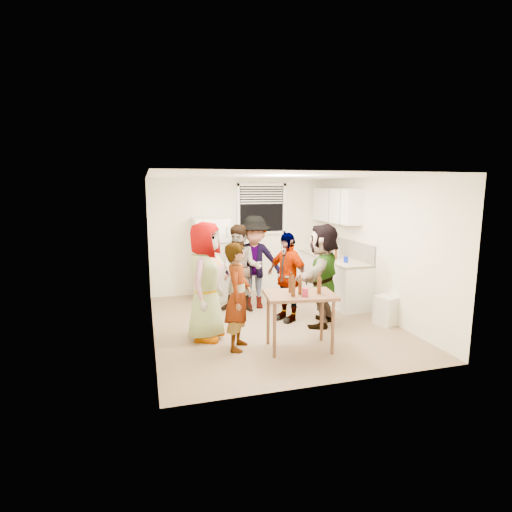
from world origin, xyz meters
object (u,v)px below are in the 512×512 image
object	(u,v)px
beer_bottle_counter	(336,259)
guest_stripe	(238,348)
serving_table	(299,349)
red_cup	(305,296)
beer_bottle_table	(300,294)
blue_cup	(346,263)
refrigerator	(211,259)
guest_grey	(207,338)
guest_back_left	(241,311)
trash_bin	(387,310)
wine_bottle	(320,251)
guest_back_right	(254,307)
guest_black	(286,320)
kettle	(326,255)
guest_orange	(321,324)

from	to	relation	value
beer_bottle_counter	guest_stripe	bearing A→B (deg)	-144.11
serving_table	red_cup	size ratio (longest dim) A/B	8.66
beer_bottle_table	beer_bottle_counter	bearing A→B (deg)	52.13
blue_cup	beer_bottle_table	world-z (taller)	blue_cup
guest_stripe	blue_cup	bearing A→B (deg)	-35.09
refrigerator	red_cup	distance (m)	3.28
serving_table	red_cup	world-z (taller)	red_cup
beer_bottle_counter	blue_cup	size ratio (longest dim) A/B	1.95
guest_grey	guest_back_left	bearing A→B (deg)	-7.24
guest_stripe	guest_back_left	size ratio (longest dim) A/B	0.94
refrigerator	guest_back_left	size ratio (longest dim) A/B	1.03
trash_bin	guest_stripe	xyz separation A→B (m)	(-2.68, -0.32, -0.25)
wine_bottle	beer_bottle_counter	distance (m)	1.08
beer_bottle_counter	guest_grey	xyz separation A→B (m)	(-2.81, -1.22, -0.90)
wine_bottle	beer_bottle_table	bearing A→B (deg)	-119.22
beer_bottle_counter	beer_bottle_table	bearing A→B (deg)	-127.87
guest_stripe	beer_bottle_counter	bearing A→B (deg)	-28.54
guest_back_right	guest_black	size ratio (longest dim) A/B	1.15
beer_bottle_table	guest_black	bearing A→B (deg)	77.68
guest_grey	guest_back_right	distance (m)	1.76
serving_table	guest_grey	distance (m)	1.46
refrigerator	trash_bin	bearing A→B (deg)	-43.19
refrigerator	wine_bottle	size ratio (longest dim) A/B	5.51
kettle	serving_table	bearing A→B (deg)	-98.10
guest_grey	kettle	bearing A→B (deg)	-29.92
kettle	trash_bin	distance (m)	2.10
kettle	guest_grey	size ratio (longest dim) A/B	0.13
guest_grey	guest_back_left	world-z (taller)	guest_back_left
guest_stripe	kettle	bearing A→B (deg)	-21.39
guest_back_left	refrigerator	bearing A→B (deg)	132.99
refrigerator	guest_orange	bearing A→B (deg)	-54.32
refrigerator	kettle	world-z (taller)	refrigerator
refrigerator	blue_cup	world-z (taller)	refrigerator
serving_table	blue_cup	bearing A→B (deg)	45.61
wine_bottle	guest_grey	xyz separation A→B (m)	(-2.96, -2.29, -0.90)
guest_black	beer_bottle_table	bearing A→B (deg)	-38.98
kettle	red_cup	world-z (taller)	kettle
kettle	guest_back_left	xyz separation A→B (m)	(-2.01, -0.59, -0.90)
guest_back_right	serving_table	bearing A→B (deg)	-78.35
wine_bottle	guest_back_left	distance (m)	2.54
wine_bottle	guest_back_left	xyz separation A→B (m)	(-2.11, -1.10, -0.90)
guest_grey	guest_orange	bearing A→B (deg)	-59.07
trash_bin	red_cup	world-z (taller)	red_cup
guest_back_left	guest_back_right	world-z (taller)	guest_back_right
kettle	guest_back_right	xyz separation A→B (m)	(-1.71, -0.44, -0.90)
blue_cup	beer_bottle_table	xyz separation A→B (m)	(-1.61, -1.67, -0.07)
guest_back_right	guest_black	distance (m)	0.94
serving_table	beer_bottle_table	distance (m)	0.83
refrigerator	beer_bottle_table	size ratio (longest dim) A/B	8.12
kettle	guest_back_right	size ratio (longest dim) A/B	0.13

